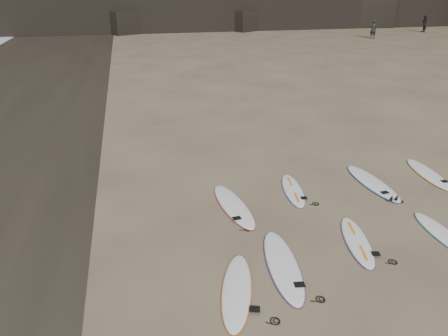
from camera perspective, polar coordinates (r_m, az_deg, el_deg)
The scene contains 11 objects.
ground at distance 11.54m, azimuth 20.06°, elevation -9.10°, with size 240.00×240.00×0.00m, color #897559.
surfboard_0 at distance 9.36m, azimuth 1.66°, elevation -15.63°, with size 0.59×2.48×0.09m, color white.
surfboard_1 at distance 10.12m, azimuth 7.69°, elevation -12.41°, with size 0.67×2.79×0.10m, color white.
surfboard_2 at distance 11.31m, azimuth 16.98°, elevation -9.11°, with size 0.55×2.28×0.08m, color white.
surfboard_3 at distance 12.40m, azimuth 26.66°, elevation -7.71°, with size 0.54×2.24×0.08m, color white.
surfboard_5 at distance 12.37m, azimuth 1.26°, elevation -4.92°, with size 0.66×2.75×0.10m, color white.
surfboard_6 at distance 13.43m, azimuth 9.00°, elevation -2.84°, with size 0.54×2.24×0.08m, color white.
surfboard_7 at distance 14.48m, azimuth 18.81°, elevation -1.80°, with size 0.67×2.78×0.10m, color white.
surfboard_8 at distance 15.83m, azimuth 25.09°, elevation -0.66°, with size 0.60×2.52×0.09m, color white.
person_a at distance 50.03m, azimuth 18.91°, elevation 16.77°, with size 0.69×0.45×1.88m, color black.
person_b at distance 58.06m, azimuth 24.69°, elevation 16.74°, with size 0.91×0.71×1.87m, color black.
Camera 1 is at (-5.76, -8.02, 5.99)m, focal length 35.00 mm.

